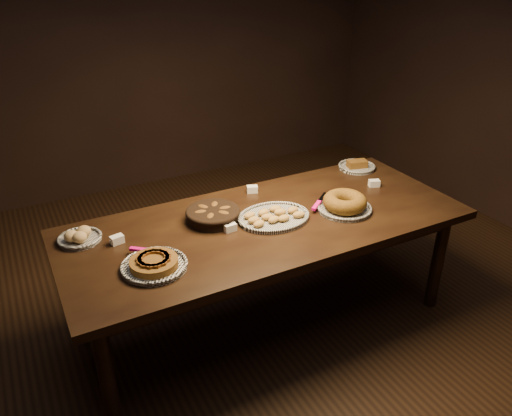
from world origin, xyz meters
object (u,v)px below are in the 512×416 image
apple_tart_plate (154,264)px  madeleine_platter (273,217)px  buffet_table (267,231)px  bundt_cake_plate (344,204)px

apple_tart_plate → madeleine_platter: bearing=21.5°
buffet_table → apple_tart_plate: 0.77m
buffet_table → apple_tart_plate: (-0.74, -0.17, 0.10)m
madeleine_platter → bundt_cake_plate: bundt_cake_plate is taller
apple_tart_plate → bundt_cake_plate: size_ratio=0.94×
buffet_table → apple_tart_plate: apple_tart_plate is taller
madeleine_platter → bundt_cake_plate: size_ratio=1.12×
madeleine_platter → bundt_cake_plate: bearing=-7.8°
buffet_table → madeleine_platter: bearing=-10.7°
apple_tart_plate → bundt_cake_plate: bearing=12.6°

